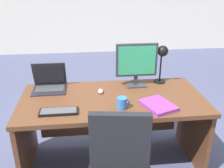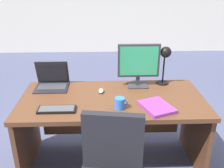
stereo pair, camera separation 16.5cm
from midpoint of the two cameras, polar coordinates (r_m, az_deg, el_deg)
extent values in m
plane|color=#474C6B|center=(3.99, -3.56, -2.96)|extent=(12.00, 12.00, 0.00)
cube|color=#56331E|center=(2.33, -1.92, -3.58)|extent=(1.69, 0.81, 0.04)
cube|color=#56331E|center=(2.60, -20.65, -11.50)|extent=(0.04, 0.71, 0.69)
cube|color=#56331E|center=(2.70, 16.22, -9.48)|extent=(0.04, 0.71, 0.69)
cube|color=#56331E|center=(2.76, -2.35, -6.88)|extent=(1.49, 0.02, 0.48)
cube|color=#2D2D33|center=(2.59, 3.57, -0.14)|extent=(0.20, 0.16, 0.01)
cube|color=#2D2D33|center=(2.58, 3.57, 1.02)|extent=(0.04, 0.02, 0.09)
cube|color=#2D2D33|center=(2.49, 3.73, 5.43)|extent=(0.41, 0.04, 0.33)
cube|color=#2D9966|center=(2.47, 3.81, 5.29)|extent=(0.37, 0.00, 0.29)
cube|color=black|center=(2.56, -15.77, -1.27)|extent=(0.32, 0.27, 0.01)
cube|color=#38383D|center=(2.58, -15.73, -0.97)|extent=(0.28, 0.15, 0.00)
cube|color=black|center=(2.61, -15.77, 2.19)|extent=(0.32, 0.08, 0.25)
cube|color=black|center=(2.60, -15.80, 2.09)|extent=(0.29, 0.06, 0.21)
cube|color=black|center=(2.14, -14.17, -6.12)|extent=(0.31, 0.12, 0.02)
cube|color=#47474C|center=(2.13, -14.20, -5.87)|extent=(0.29, 0.10, 0.00)
ellipsoid|color=silver|center=(2.41, -4.56, -1.67)|extent=(0.05, 0.08, 0.04)
cylinder|color=black|center=(2.69, 8.98, 0.59)|extent=(0.12, 0.12, 0.01)
cylinder|color=black|center=(2.63, 9.19, 3.67)|extent=(0.02, 0.02, 0.29)
sphere|color=black|center=(2.55, 9.63, 7.37)|extent=(0.11, 0.11, 0.11)
cube|color=purple|center=(2.19, 8.30, -4.79)|extent=(0.31, 0.35, 0.03)
cylinder|color=blue|center=(2.12, 0.02, -4.38)|extent=(0.09, 0.09, 0.10)
torus|color=blue|center=(2.12, 1.17, -4.20)|extent=(0.06, 0.01, 0.06)
cube|color=black|center=(1.84, -0.83, -12.90)|extent=(0.44, 0.12, 0.45)
camera|label=1|loc=(0.08, -92.04, -0.89)|focal=40.31mm
camera|label=2|loc=(0.08, 87.96, 0.89)|focal=40.31mm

